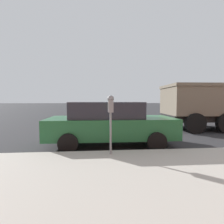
% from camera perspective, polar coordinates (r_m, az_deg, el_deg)
% --- Properties ---
extents(ground_plane, '(220.00, 220.00, 0.00)m').
position_cam_1_polar(ground_plane, '(7.56, 1.09, -8.99)').
color(ground_plane, '#2B2B2D').
extents(parking_meter, '(0.21, 0.19, 1.64)m').
position_cam_1_polar(parking_meter, '(4.80, -0.45, 0.90)').
color(parking_meter, gray).
rests_on(parking_meter, sidewalk).
extents(car_green, '(2.16, 4.62, 1.62)m').
position_cam_1_polar(car_green, '(6.54, -0.74, -3.51)').
color(car_green, '#1E5B33').
rests_on(car_green, ground_plane).
extents(dump_truck, '(3.10, 6.74, 2.86)m').
position_cam_1_polar(dump_truck, '(12.07, 32.52, 2.60)').
color(dump_truck, black).
rests_on(dump_truck, ground_plane).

